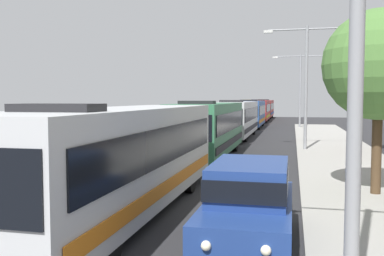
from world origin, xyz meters
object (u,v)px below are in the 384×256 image
Objects in this scene: bus_middle at (237,118)px; box_truck_oncoming at (250,107)px; streetlamp_mid at (306,74)px; bus_tail_end at (265,108)px; white_suv at (249,202)px; bus_rear at (259,110)px; bus_second_in_line at (209,127)px; roadside_tree at (379,65)px; bus_lead at (125,156)px; streetlamp_far at (300,82)px; bus_fourth_in_line at (251,113)px.

bus_middle reaches higher than box_truck_oncoming.
streetlamp_mid is (5.40, -8.85, 3.15)m from bus_middle.
bus_tail_end is at bearing -66.42° from box_truck_oncoming.
bus_rear is at bearing 94.01° from white_suv.
bus_second_in_line reaches higher than white_suv.
white_suv is at bearing -86.74° from bus_tail_end.
roadside_tree is (10.64, -66.61, 2.69)m from box_truck_oncoming.
bus_lead reaches higher than box_truck_oncoming.
streetlamp_far is at bearing 87.59° from white_suv.
streetlamp_far is at bearing 82.01° from bus_lead.
bus_tail_end is at bearing 90.00° from bus_second_in_line.
streetlamp_far is at bearing 67.52° from bus_middle.
box_truck_oncoming is (-3.30, 70.50, 0.02)m from bus_lead.
white_suv is (3.70, -14.55, -0.66)m from bus_second_in_line.
bus_tail_end is at bearing 90.00° from bus_rear.
white_suv is (3.70, -40.39, -0.66)m from bus_fourth_in_line.
white_suv is at bearing -84.48° from box_truck_oncoming.
bus_lead is 0.98× the size of bus_middle.
streetlamp_mid reaches higher than roadside_tree.
box_truck_oncoming is 67.51m from roadside_tree.
roadside_tree is (7.34, -34.60, 2.71)m from bus_fourth_in_line.
roadside_tree is (7.34, -59.04, 2.71)m from bus_tail_end.
bus_rear is 12.04m from bus_tail_end.
streetlamp_far is at bearing -66.56° from bus_rear.
bus_middle is 37.54m from bus_tail_end.
bus_middle is 1.16× the size of bus_rear.
box_truck_oncoming is at bearing 99.56° from bus_rear.
bus_lead is at bearing -90.00° from bus_second_in_line.
streetlamp_mid is at bearing 71.93° from bus_lead.
roadside_tree is at bearing 57.88° from white_suv.
bus_rear is (-0.00, 50.90, -0.00)m from bus_lead.
streetlamp_mid is at bearing 84.73° from white_suv.
streetlamp_far is (5.40, 38.44, 3.44)m from bus_lead.
roadside_tree is (1.94, -12.65, -0.44)m from streetlamp_mid.
bus_tail_end is 1.41× the size of box_truck_oncoming.
roadside_tree reaches higher than bus_middle.
white_suv is (3.70, -1.91, -0.66)m from bus_lead.
bus_second_in_line is 57.95m from box_truck_oncoming.
bus_second_in_line is 12.75m from bus_middle.
bus_second_in_line is 38.25m from bus_rear.
bus_rear is at bearing 90.00° from bus_middle.
box_truck_oncoming is 54.74m from streetlamp_mid.
streetlamp_far is (8.70, -32.06, 3.41)m from box_truck_oncoming.
streetlamp_far reaches higher than bus_second_in_line.
streetlamp_far is at bearing -0.47° from bus_fourth_in_line.
bus_tail_end is at bearing 102.43° from streetlamp_far.
box_truck_oncoming is (-3.30, 32.01, 0.03)m from bus_fourth_in_line.
bus_fourth_in_line is 24.45m from bus_tail_end.
bus_fourth_in_line is 1.02× the size of bus_rear.
bus_tail_end is 1.47× the size of streetlamp_far.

